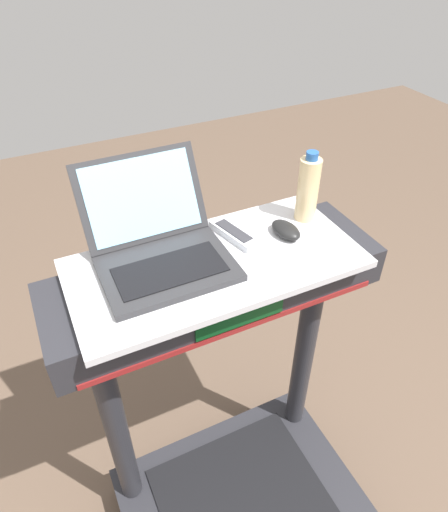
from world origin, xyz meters
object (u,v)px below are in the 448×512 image
at_px(computer_mouse, 286,230).
at_px(tv_remote, 234,234).
at_px(water_bottle, 308,189).
at_px(laptop, 159,245).

relative_size(computer_mouse, tv_remote, 0.60).
distance_m(computer_mouse, water_bottle, 0.13).
bearing_deg(computer_mouse, laptop, 165.13).
relative_size(laptop, tv_remote, 2.07).
bearing_deg(water_bottle, tv_remote, 179.47).
xyz_separation_m(computer_mouse, water_bottle, (0.10, 0.05, 0.08)).
height_order(computer_mouse, tv_remote, computer_mouse).
distance_m(water_bottle, tv_remote, 0.24).
distance_m(laptop, tv_remote, 0.22).
distance_m(computer_mouse, tv_remote, 0.14).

